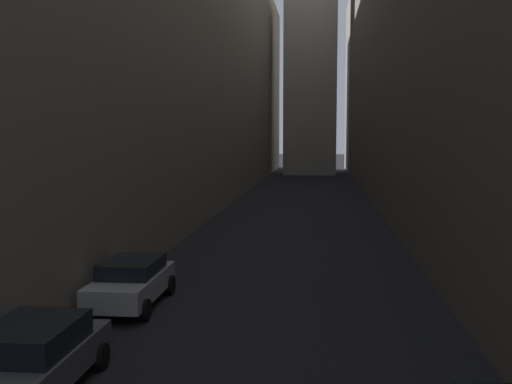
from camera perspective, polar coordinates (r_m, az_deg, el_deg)
name	(u,v)px	position (r m, az deg, el deg)	size (l,w,h in m)	color
ground_plane	(301,205)	(47.08, 4.25, -1.21)	(264.00, 264.00, 0.00)	black
building_block_left	(163,47)	(50.91, -8.76, 13.41)	(11.62, 108.00, 25.12)	#756B5B
building_block_right	(451,37)	(50.34, 17.95, 13.76)	(11.86, 108.00, 25.90)	#60594F
parked_car_left_second	(31,359)	(13.65, -20.49, -14.52)	(2.06, 4.52, 1.51)	#4C4C51
parked_car_left_third	(132,281)	(19.58, -11.66, -8.24)	(1.97, 4.33, 1.47)	#B7B7BC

